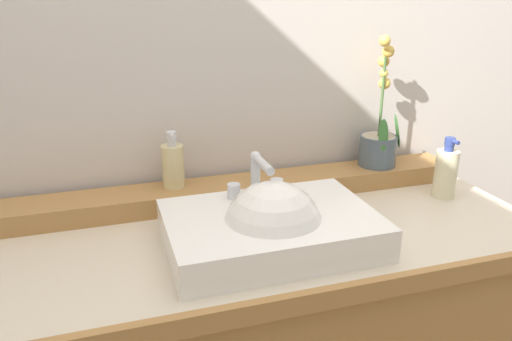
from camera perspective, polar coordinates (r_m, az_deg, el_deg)
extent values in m
cube|color=beige|center=(1.47, -5.54, 14.92)|extent=(3.40, 0.20, 2.57)
cube|color=beige|center=(1.22, -0.88, -7.84)|extent=(1.46, 0.56, 0.04)
cube|color=#A67540|center=(1.00, 3.99, -15.02)|extent=(1.46, 0.02, 0.04)
cube|color=#A67540|center=(1.39, -3.36, -2.40)|extent=(1.38, 0.13, 0.05)
cube|color=white|center=(1.15, 1.68, -6.72)|extent=(0.47, 0.33, 0.08)
sphere|color=white|center=(1.13, 1.95, -6.88)|extent=(0.23, 0.23, 0.23)
cylinder|color=silver|center=(1.21, -0.06, -0.66)|extent=(0.02, 0.02, 0.10)
cylinder|color=silver|center=(1.14, 0.77, 0.76)|extent=(0.02, 0.11, 0.02)
sphere|color=silver|center=(1.19, -0.06, 1.59)|extent=(0.03, 0.03, 0.03)
cylinder|color=silver|center=(1.21, -2.55, -2.36)|extent=(0.03, 0.03, 0.04)
cylinder|color=silver|center=(1.24, 2.37, -1.77)|extent=(0.03, 0.03, 0.04)
cylinder|color=#4C5C68|center=(1.54, 13.67, 2.24)|extent=(0.11, 0.11, 0.09)
cylinder|color=tan|center=(1.53, 13.79, 3.66)|extent=(0.10, 0.10, 0.01)
cylinder|color=#476B38|center=(1.50, 14.25, 8.95)|extent=(0.01, 0.01, 0.28)
ellipsoid|color=#387033|center=(1.54, 15.80, 4.37)|extent=(0.04, 0.04, 0.11)
ellipsoid|color=#387033|center=(1.48, 14.32, 3.93)|extent=(0.03, 0.03, 0.09)
ellipsoid|color=#387033|center=(1.49, 14.33, 3.98)|extent=(0.03, 0.03, 0.08)
sphere|color=#E3B84E|center=(1.52, 14.42, 9.60)|extent=(0.04, 0.04, 0.04)
sphere|color=#E3B84E|center=(1.50, 14.36, 10.68)|extent=(0.02, 0.02, 0.02)
sphere|color=#E3B84E|center=(1.51, 14.35, 11.95)|extent=(0.03, 0.03, 0.03)
sphere|color=#E3B84E|center=(1.48, 14.84, 12.99)|extent=(0.03, 0.03, 0.03)
sphere|color=#E3B84E|center=(1.45, 14.47, 14.11)|extent=(0.03, 0.03, 0.03)
cylinder|color=beige|center=(1.35, -9.42, 0.48)|extent=(0.06, 0.06, 0.11)
cylinder|color=silver|center=(1.33, -9.58, 3.18)|extent=(0.02, 0.02, 0.02)
cylinder|color=silver|center=(1.32, -9.63, 3.97)|extent=(0.03, 0.03, 0.02)
cylinder|color=silver|center=(1.30, -9.54, 3.96)|extent=(0.01, 0.03, 0.01)
cylinder|color=beige|center=(1.49, 20.78, -0.37)|extent=(0.06, 0.06, 0.14)
cylinder|color=navy|center=(1.47, 21.14, 2.43)|extent=(0.02, 0.02, 0.02)
cylinder|color=navy|center=(1.47, 21.23, 3.14)|extent=(0.03, 0.03, 0.02)
cylinder|color=navy|center=(1.45, 21.66, 3.10)|extent=(0.01, 0.03, 0.01)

